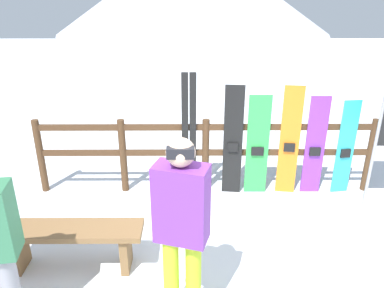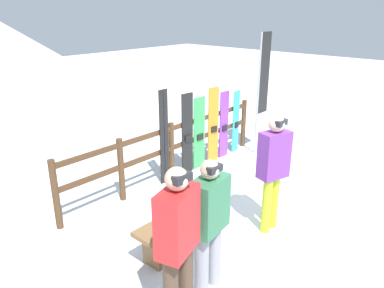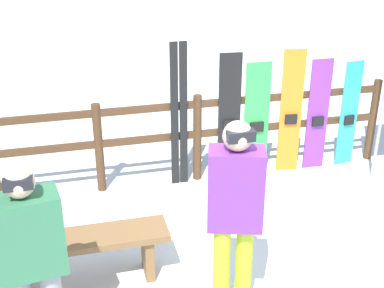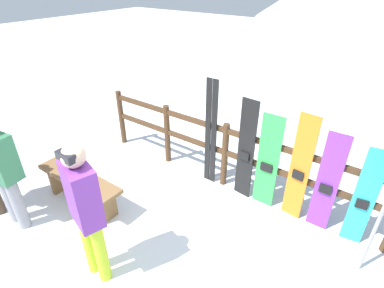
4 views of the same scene
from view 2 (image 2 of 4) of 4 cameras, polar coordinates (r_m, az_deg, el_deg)
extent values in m
plane|color=white|center=(6.08, 9.69, -10.08)|extent=(40.00, 40.00, 0.00)
cylinder|color=#4C331E|center=(5.67, -20.06, -7.31)|extent=(0.10, 0.10, 1.07)
cylinder|color=#4C331E|center=(6.21, -10.73, -3.92)|extent=(0.10, 0.10, 1.07)
cylinder|color=#4C331E|center=(6.90, -3.14, -1.06)|extent=(0.10, 0.10, 1.07)
cylinder|color=#4C331E|center=(7.71, 2.95, 1.26)|extent=(0.10, 0.10, 1.07)
cylinder|color=#4C331E|center=(8.60, 7.85, 3.11)|extent=(0.10, 0.10, 1.07)
cube|color=#4C331E|center=(6.88, -3.15, -0.64)|extent=(4.63, 0.05, 0.08)
cube|color=#4C331E|center=(6.76, -3.21, 2.34)|extent=(4.63, 0.05, 0.08)
cube|color=brown|center=(4.98, -1.42, -10.92)|extent=(1.46, 0.36, 0.06)
cube|color=brown|center=(4.81, -6.06, -15.89)|extent=(0.08, 0.29, 0.43)
cube|color=brown|center=(5.46, 2.62, -10.92)|extent=(0.08, 0.29, 0.43)
cylinder|color=#4C3828|center=(4.07, -0.97, -19.99)|extent=(0.15, 0.15, 0.83)
cube|color=red|center=(3.57, -2.23, -11.70)|extent=(0.53, 0.38, 0.65)
sphere|color=#D8B293|center=(3.36, -2.34, -5.33)|extent=(0.22, 0.22, 0.22)
cube|color=black|center=(3.30, -1.51, -5.24)|extent=(0.20, 0.08, 0.08)
cylinder|color=gray|center=(4.32, 1.54, -17.70)|extent=(0.15, 0.15, 0.77)
cylinder|color=gray|center=(4.45, 3.40, -16.43)|extent=(0.15, 0.15, 0.77)
cube|color=#33724C|center=(4.01, 2.64, -9.22)|extent=(0.50, 0.33, 0.61)
sphere|color=#D8B293|center=(3.83, 2.74, -3.91)|extent=(0.21, 0.21, 0.21)
cube|color=black|center=(3.78, 3.47, -3.80)|extent=(0.19, 0.07, 0.07)
cylinder|color=#B7D826|center=(5.42, 11.30, -9.21)|extent=(0.13, 0.13, 0.83)
cylinder|color=#B7D826|center=(5.56, 12.33, -8.46)|extent=(0.13, 0.13, 0.83)
cube|color=#723399|center=(5.18, 12.40, -1.64)|extent=(0.47, 0.34, 0.65)
sphere|color=#D8B293|center=(5.03, 12.78, 3.01)|extent=(0.22, 0.22, 0.22)
cube|color=black|center=(4.99, 13.47, 3.15)|extent=(0.20, 0.08, 0.08)
cube|color=black|center=(6.57, -4.61, 0.82)|extent=(0.09, 0.02, 1.73)
cube|color=black|center=(6.64, -3.95, 1.05)|extent=(0.09, 0.02, 1.73)
cube|color=black|center=(7.03, -0.73, 1.50)|extent=(0.26, 0.05, 1.57)
cube|color=black|center=(7.04, -0.56, 0.85)|extent=(0.15, 0.05, 0.12)
cube|color=green|center=(7.29, 1.10, 1.65)|extent=(0.31, 0.03, 1.43)
cube|color=black|center=(7.30, 1.25, 1.07)|extent=(0.17, 0.03, 0.12)
cube|color=orange|center=(7.59, 3.25, 2.86)|extent=(0.27, 0.06, 1.56)
cube|color=black|center=(7.60, 3.40, 2.26)|extent=(0.15, 0.05, 0.12)
cube|color=purple|center=(7.88, 4.89, 2.95)|extent=(0.27, 0.03, 1.42)
cube|color=black|center=(7.89, 5.03, 2.42)|extent=(0.15, 0.03, 0.12)
cube|color=#2DBFCC|center=(8.22, 6.69, 3.40)|extent=(0.24, 0.06, 1.36)
cube|color=black|center=(8.23, 6.83, 2.91)|extent=(0.14, 0.05, 0.12)
cylinder|color=#99999E|center=(8.00, 10.01, 7.24)|extent=(0.04, 0.04, 2.57)
cube|color=black|center=(8.08, 10.98, 10.51)|extent=(0.36, 0.01, 1.68)
camera|label=1|loc=(4.31, 45.39, 9.87)|focal=35.00mm
camera|label=3|loc=(3.23, 62.07, 12.14)|focal=50.00mm
camera|label=4|loc=(6.49, 33.70, 16.88)|focal=28.00mm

